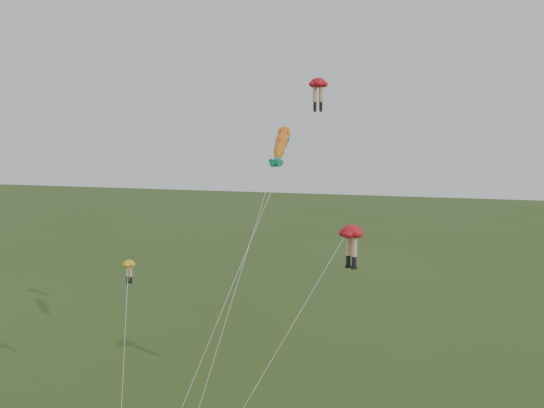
% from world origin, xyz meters
% --- Properties ---
extents(legs_kite_red_high, '(5.77, 14.07, 20.84)m').
position_xyz_m(legs_kite_red_high, '(3.85, 11.30, 19.88)').
color(legs_kite_red_high, red).
rests_on(legs_kite_red_high, ground).
extents(legs_kite_red_mid, '(6.79, 9.49, 11.91)m').
position_xyz_m(legs_kite_red_mid, '(7.36, 5.88, 11.19)').
color(legs_kite_red_mid, red).
rests_on(legs_kite_red_mid, ground).
extents(legs_kite_yellow, '(3.55, 6.75, 9.37)m').
position_xyz_m(legs_kite_yellow, '(-5.90, 3.66, 8.49)').
color(legs_kite_yellow, gold).
rests_on(legs_kite_yellow, ground).
extents(fish_kite, '(2.70, 11.69, 17.90)m').
position_xyz_m(fish_kite, '(1.96, 9.78, 16.42)').
color(fish_kite, yellow).
rests_on(fish_kite, ground).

